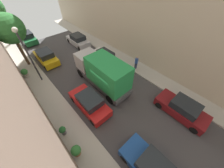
# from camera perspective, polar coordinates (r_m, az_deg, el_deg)

# --- Properties ---
(ground) EXTENTS (32.00, 32.00, 0.00)m
(ground) POSITION_cam_1_polar(r_m,az_deg,el_deg) (13.12, -1.42, -2.43)
(ground) COLOR #423F42
(sidewalk_left) EXTENTS (2.00, 44.00, 0.15)m
(sidewalk_left) POSITION_cam_1_polar(r_m,az_deg,el_deg) (11.81, -20.62, -14.26)
(sidewalk_left) COLOR #B7B2A8
(sidewalk_left) RESTS_ON ground
(sidewalk_right) EXTENTS (2.00, 44.00, 0.15)m
(sidewalk_right) POSITION_cam_1_polar(r_m,az_deg,el_deg) (15.88, 12.39, 6.88)
(sidewalk_right) COLOR #B7B2A8
(sidewalk_right) RESTS_ON ground
(parked_car_left_2) EXTENTS (1.78, 4.20, 1.57)m
(parked_car_left_2) POSITION_cam_1_polar(r_m,az_deg,el_deg) (11.34, -10.10, -8.28)
(parked_car_left_2) COLOR red
(parked_car_left_2) RESTS_ON ground
(parked_car_left_3) EXTENTS (1.78, 4.20, 1.57)m
(parked_car_left_3) POSITION_cam_1_polar(r_m,az_deg,el_deg) (18.37, -27.65, 10.77)
(parked_car_left_3) COLOR gold
(parked_car_left_3) RESTS_ON ground
(parked_car_left_4) EXTENTS (1.78, 4.20, 1.57)m
(parked_car_left_4) POSITION_cam_1_polar(r_m,az_deg,el_deg) (24.82, -33.84, 17.01)
(parked_car_left_4) COLOR #1E6638
(parked_car_left_4) RESTS_ON ground
(parked_car_right_2) EXTENTS (1.78, 4.20, 1.57)m
(parked_car_right_2) POSITION_cam_1_polar(r_m,az_deg,el_deg) (12.31, 29.05, -9.77)
(parked_car_right_2) COLOR maroon
(parked_car_right_2) RESTS_ON ground
(parked_car_right_3) EXTENTS (1.78, 4.20, 1.57)m
(parked_car_right_3) POSITION_cam_1_polar(r_m,az_deg,el_deg) (16.27, -3.51, 11.85)
(parked_car_right_3) COLOR white
(parked_car_right_3) RESTS_ON ground
(parked_car_right_4) EXTENTS (1.78, 4.20, 1.57)m
(parked_car_right_4) POSITION_cam_1_polar(r_m,az_deg,el_deg) (20.89, -15.10, 18.56)
(parked_car_right_4) COLOR silver
(parked_car_right_4) RESTS_ON ground
(delivery_truck) EXTENTS (2.26, 6.60, 3.38)m
(delivery_truck) POSITION_cam_1_polar(r_m,az_deg,el_deg) (12.37, -4.25, 5.36)
(delivery_truck) COLOR #4C4C51
(delivery_truck) RESTS_ON ground
(pedestrian) EXTENTS (0.40, 0.36, 1.72)m
(pedestrian) POSITION_cam_1_polar(r_m,az_deg,el_deg) (15.09, 10.92, 9.63)
(pedestrian) COLOR #2D334C
(pedestrian) RESTS_ON sidewalk_right
(street_tree_2) EXTENTS (3.02, 3.02, 5.89)m
(street_tree_2) POSITION_cam_1_polar(r_m,az_deg,el_deg) (17.44, -39.29, 18.61)
(street_tree_2) COLOR brown
(street_tree_2) RESTS_ON sidewalk_left
(potted_plant_0) EXTENTS (0.67, 0.67, 1.05)m
(potted_plant_0) POSITION_cam_1_polar(r_m,az_deg,el_deg) (16.87, -34.71, 4.23)
(potted_plant_0) COLOR #B2A899
(potted_plant_0) RESTS_ON sidewalk_left
(potted_plant_3) EXTENTS (0.67, 0.67, 0.95)m
(potted_plant_3) POSITION_cam_1_polar(r_m,az_deg,el_deg) (9.78, -15.91, -27.04)
(potted_plant_3) COLOR brown
(potted_plant_3) RESTS_ON sidewalk_left
(potted_plant_5) EXTENTS (0.49, 0.49, 0.84)m
(potted_plant_5) POSITION_cam_1_polar(r_m,az_deg,el_deg) (10.66, -21.38, -18.90)
(potted_plant_5) COLOR slate
(potted_plant_5) RESTS_ON sidewalk_left
(lamp_post) EXTENTS (0.44, 0.44, 5.67)m
(lamp_post) POSITION_cam_1_polar(r_m,az_deg,el_deg) (14.01, -34.49, 12.76)
(lamp_post) COLOR #333338
(lamp_post) RESTS_ON sidewalk_left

